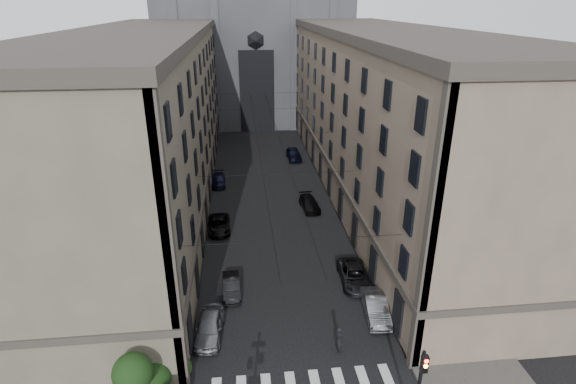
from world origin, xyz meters
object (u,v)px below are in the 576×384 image
object	(u,v)px
gothic_tower	(253,23)
car_left_near	(209,326)
traffic_light_right	(420,381)
car_left_midfar	(219,225)
car_right_midfar	(310,204)
pedestrian	(339,340)
car_right_near	(376,307)
car_right_midnear	(354,275)
car_left_far	(218,180)
car_left_midnear	(231,286)
car_right_far	(294,154)

from	to	relation	value
gothic_tower	car_left_near	size ratio (longest dim) A/B	12.98
gothic_tower	traffic_light_right	bearing A→B (deg)	-85.62
car_left_midfar	car_right_midfar	xyz separation A→B (m)	(9.89, 4.10, -0.00)
pedestrian	traffic_light_right	bearing A→B (deg)	-164.25
gothic_tower	car_right_midfar	xyz separation A→B (m)	(4.20, -44.64, -17.15)
gothic_tower	car_right_near	distance (m)	66.12
car_left_midfar	car_right_midnear	bearing A→B (deg)	-44.67
car_left_midfar	pedestrian	bearing A→B (deg)	-67.17
traffic_light_right	car_left_far	world-z (taller)	traffic_light_right
car_left_midnear	pedestrian	xyz separation A→B (m)	(7.11, -7.33, 0.36)
gothic_tower	car_left_far	distance (m)	40.58
car_right_near	car_left_near	bearing A→B (deg)	-171.18
car_left_far	car_right_near	distance (m)	30.02
traffic_light_right	pedestrian	xyz separation A→B (m)	(-2.87, 6.08, -2.29)
gothic_tower	car_left_midfar	size ratio (longest dim) A/B	12.40
traffic_light_right	car_left_near	xyz separation A→B (m)	(-11.45, 8.61, -2.53)
car_left_far	car_left_near	bearing A→B (deg)	-90.88
car_left_midnear	car_right_midnear	xyz separation A→B (m)	(10.06, 0.40, 0.05)
car_left_far	car_right_far	size ratio (longest dim) A/B	0.91
traffic_light_right	car_right_midnear	distance (m)	14.05
car_right_near	car_right_midfar	bearing A→B (deg)	100.84
car_left_near	gothic_tower	bearing A→B (deg)	89.74
car_right_near	pedestrian	world-z (taller)	pedestrian
car_left_midfar	car_right_midnear	xyz separation A→B (m)	(11.38, -10.49, 0.04)
car_right_far	car_right_midnear	bearing A→B (deg)	-89.72
car_left_near	car_left_midfar	size ratio (longest dim) A/B	0.96
traffic_light_right	car_left_near	bearing A→B (deg)	143.04
car_right_far	traffic_light_right	bearing A→B (deg)	-90.46
car_left_near	car_right_near	distance (m)	12.08
car_right_midnear	car_right_near	bearing A→B (deg)	-81.01
gothic_tower	car_right_midnear	bearing A→B (deg)	-84.52
gothic_tower	car_left_midfar	distance (m)	51.98
car_left_midnear	car_left_midfar	distance (m)	10.98
car_right_near	pedestrian	bearing A→B (deg)	-130.95
car_right_midnear	pedestrian	world-z (taller)	pedestrian
car_right_far	pedestrian	distance (m)	39.62
car_right_midfar	car_right_near	bearing A→B (deg)	-88.60
car_left_midnear	car_left_midfar	bearing A→B (deg)	94.14
gothic_tower	car_left_midnear	bearing A→B (deg)	-94.20
car_left_midfar	car_right_midnear	world-z (taller)	car_right_midnear
traffic_light_right	car_right_midfar	world-z (taller)	traffic_light_right
car_left_near	car_right_far	size ratio (longest dim) A/B	0.93
pedestrian	car_left_far	bearing A→B (deg)	6.68
gothic_tower	car_left_midnear	size ratio (longest dim) A/B	15.01
traffic_light_right	pedestrian	distance (m)	7.10
pedestrian	car_left_near	bearing A→B (deg)	64.01
car_right_far	car_left_near	bearing A→B (deg)	-107.46
gothic_tower	car_right_midnear	distance (m)	61.91
car_left_midfar	pedestrian	xyz separation A→B (m)	(8.42, -18.22, 0.35)
car_right_midnear	car_left_midnear	bearing A→B (deg)	-175.47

